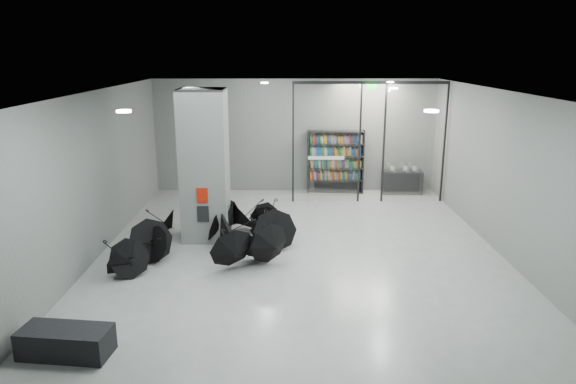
{
  "coord_description": "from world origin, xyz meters",
  "views": [
    {
      "loc": [
        -0.41,
        -11.55,
        4.9
      ],
      "look_at": [
        -0.3,
        1.5,
        1.4
      ],
      "focal_mm": 32.66,
      "sensor_mm": 36.0,
      "label": 1
    }
  ],
  "objects_px": {
    "bookshelf": "(336,162)",
    "umbrella_cluster": "(226,238)",
    "shop_counter": "(402,182)",
    "column": "(205,165)",
    "bench": "(66,342)"
  },
  "relations": [
    {
      "from": "column",
      "to": "bookshelf",
      "type": "height_order",
      "value": "column"
    },
    {
      "from": "column",
      "to": "bookshelf",
      "type": "bearing_deg",
      "value": 50.27
    },
    {
      "from": "bookshelf",
      "to": "shop_counter",
      "type": "relative_size",
      "value": 1.6
    },
    {
      "from": "bench",
      "to": "umbrella_cluster",
      "type": "distance_m",
      "value": 5.24
    },
    {
      "from": "column",
      "to": "shop_counter",
      "type": "height_order",
      "value": "column"
    },
    {
      "from": "bookshelf",
      "to": "shop_counter",
      "type": "height_order",
      "value": "bookshelf"
    },
    {
      "from": "shop_counter",
      "to": "umbrella_cluster",
      "type": "bearing_deg",
      "value": -135.0
    },
    {
      "from": "bookshelf",
      "to": "bench",
      "type": "bearing_deg",
      "value": -110.89
    },
    {
      "from": "bench",
      "to": "umbrella_cluster",
      "type": "bearing_deg",
      "value": 72.76
    },
    {
      "from": "bookshelf",
      "to": "umbrella_cluster",
      "type": "relative_size",
      "value": 0.49
    },
    {
      "from": "column",
      "to": "bench",
      "type": "relative_size",
      "value": 2.69
    },
    {
      "from": "column",
      "to": "shop_counter",
      "type": "xyz_separation_m",
      "value": [
        6.31,
        4.53,
        -1.58
      ]
    },
    {
      "from": "bookshelf",
      "to": "umbrella_cluster",
      "type": "xyz_separation_m",
      "value": [
        -3.34,
        -5.74,
        -0.8
      ]
    },
    {
      "from": "bookshelf",
      "to": "shop_counter",
      "type": "distance_m",
      "value": 2.47
    },
    {
      "from": "bench",
      "to": "shop_counter",
      "type": "bearing_deg",
      "value": 59.67
    }
  ]
}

